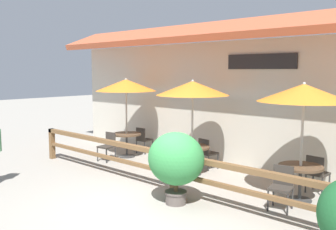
# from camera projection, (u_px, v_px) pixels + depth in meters

# --- Properties ---
(ground_plane) EXTENTS (60.00, 60.00, 0.00)m
(ground_plane) POSITION_uv_depth(u_px,v_px,m) (140.00, 207.00, 7.62)
(ground_plane) COLOR gray
(building_facade) EXTENTS (14.28, 1.49, 4.23)m
(building_facade) POSITION_uv_depth(u_px,v_px,m) (247.00, 92.00, 10.37)
(building_facade) COLOR #BCB7A8
(building_facade) RESTS_ON ground
(patio_railing) EXTENTS (10.40, 0.14, 0.95)m
(patio_railing) POSITION_uv_depth(u_px,v_px,m) (174.00, 164.00, 8.30)
(patio_railing) COLOR brown
(patio_railing) RESTS_ON ground
(patio_umbrella_near) EXTENTS (1.91, 1.91, 2.53)m
(patio_umbrella_near) POSITION_uv_depth(u_px,v_px,m) (126.00, 85.00, 11.79)
(patio_umbrella_near) COLOR #B7B2A8
(patio_umbrella_near) RESTS_ON ground
(dining_table_near) EXTENTS (0.93, 0.93, 0.76)m
(dining_table_near) POSITION_uv_depth(u_px,v_px,m) (127.00, 138.00, 11.99)
(dining_table_near) COLOR #4C3826
(dining_table_near) RESTS_ON ground
(chair_near_streetside) EXTENTS (0.46, 0.46, 0.87)m
(chair_near_streetside) POSITION_uv_depth(u_px,v_px,m) (108.00, 145.00, 11.49)
(chair_near_streetside) COLOR #332D28
(chair_near_streetside) RESTS_ON ground
(chair_near_wallside) EXTENTS (0.44, 0.44, 0.87)m
(chair_near_wallside) POSITION_uv_depth(u_px,v_px,m) (143.00, 139.00, 12.54)
(chair_near_wallside) COLOR #332D28
(chair_near_wallside) RESTS_ON ground
(patio_umbrella_middle) EXTENTS (1.91, 1.91, 2.53)m
(patio_umbrella_middle) POSITION_uv_depth(u_px,v_px,m) (193.00, 88.00, 9.75)
(patio_umbrella_middle) COLOR #B7B2A8
(patio_umbrella_middle) RESTS_ON ground
(dining_table_middle) EXTENTS (0.93, 0.93, 0.76)m
(dining_table_middle) POSITION_uv_depth(u_px,v_px,m) (192.00, 152.00, 9.95)
(dining_table_middle) COLOR #4C3826
(dining_table_middle) RESTS_ON ground
(chair_middle_streetside) EXTENTS (0.51, 0.51, 0.87)m
(chair_middle_streetside) POSITION_uv_depth(u_px,v_px,m) (173.00, 161.00, 9.48)
(chair_middle_streetside) COLOR #332D28
(chair_middle_streetside) RESTS_ON ground
(chair_middle_wallside) EXTENTS (0.48, 0.48, 0.87)m
(chair_middle_wallside) POSITION_uv_depth(u_px,v_px,m) (207.00, 152.00, 10.51)
(chair_middle_wallside) COLOR #332D28
(chair_middle_wallside) RESTS_ON ground
(patio_umbrella_far) EXTENTS (1.91, 1.91, 2.53)m
(patio_umbrella_far) POSITION_uv_depth(u_px,v_px,m) (304.00, 93.00, 7.72)
(patio_umbrella_far) COLOR #B7B2A8
(patio_umbrella_far) RESTS_ON ground
(dining_table_far) EXTENTS (0.93, 0.93, 0.76)m
(dining_table_far) POSITION_uv_depth(u_px,v_px,m) (300.00, 173.00, 7.92)
(dining_table_far) COLOR #4C3826
(dining_table_far) RESTS_ON ground
(chair_far_streetside) EXTENTS (0.49, 0.49, 0.87)m
(chair_far_streetside) POSITION_uv_depth(u_px,v_px,m) (282.00, 185.00, 7.44)
(chair_far_streetside) COLOR #332D28
(chair_far_streetside) RESTS_ON ground
(chair_far_wallside) EXTENTS (0.44, 0.44, 0.87)m
(chair_far_wallside) POSITION_uv_depth(u_px,v_px,m) (317.00, 172.00, 8.42)
(chair_far_wallside) COLOR #332D28
(chair_far_wallside) RESTS_ON ground
(potted_plant_entrance_palm) EXTENTS (1.21, 1.09, 1.51)m
(potted_plant_entrance_palm) POSITION_uv_depth(u_px,v_px,m) (176.00, 160.00, 7.70)
(potted_plant_entrance_palm) COLOR #564C47
(potted_plant_entrance_palm) RESTS_ON ground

